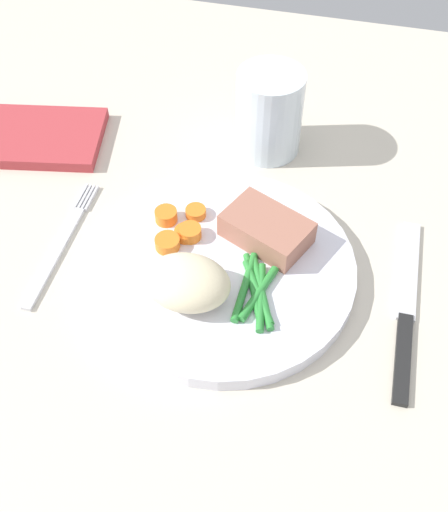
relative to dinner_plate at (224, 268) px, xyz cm
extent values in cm
cube|color=beige|center=(3.21, 3.95, -1.80)|extent=(120.00, 90.00, 2.00)
cylinder|color=white|center=(0.00, 0.00, 0.00)|extent=(24.81, 24.81, 1.60)
cube|color=#A86B56|center=(3.35, 3.91, 2.10)|extent=(9.41, 8.01, 2.60)
ellipsoid|color=beige|center=(-2.23, -4.47, 2.79)|extent=(7.74, 5.92, 3.98)
cylinder|color=orange|center=(-6.93, 3.68, 1.21)|extent=(1.81, 1.81, 0.83)
cylinder|color=orange|center=(-6.84, 3.64, 1.43)|extent=(2.21, 2.21, 1.25)
cylinder|color=orange|center=(-4.18, 5.27, 1.23)|extent=(2.05, 2.05, 0.87)
cylinder|color=orange|center=(-5.69, 0.64, 1.36)|extent=(2.39, 2.39, 1.12)
cylinder|color=orange|center=(-3.95, 2.41, 1.40)|extent=(2.19, 2.19, 1.20)
cylinder|color=orange|center=(-4.36, 2.35, 1.22)|extent=(2.24, 2.24, 0.85)
cylinder|color=#2D8C38|center=(4.12, -2.66, 1.13)|extent=(3.70, 7.79, 0.66)
cylinder|color=#2D8C38|center=(2.53, -2.52, 1.15)|extent=(0.87, 7.69, 0.71)
cylinder|color=#2D8C38|center=(3.80, -2.80, 1.14)|extent=(4.15, 6.59, 0.68)
cylinder|color=#2D8C38|center=(3.90, -2.98, 1.18)|extent=(2.58, 6.42, 0.77)
cylinder|color=#2D8C38|center=(3.41, -2.22, 1.11)|extent=(3.21, 6.99, 0.62)
cylinder|color=#2D8C38|center=(4.18, -3.30, 1.15)|extent=(1.91, 7.25, 0.70)
cube|color=silver|center=(-16.52, -2.00, -0.60)|extent=(1.00, 13.00, 0.40)
cube|color=silver|center=(-17.12, 6.30, -0.60)|extent=(0.24, 3.60, 0.40)
cube|color=silver|center=(-16.72, 6.30, -0.60)|extent=(0.24, 3.60, 0.40)
cube|color=silver|center=(-16.32, 6.30, -0.60)|extent=(0.24, 3.60, 0.40)
cube|color=silver|center=(-15.92, 6.30, -0.60)|extent=(0.24, 3.60, 0.40)
cube|color=black|center=(17.11, -5.50, -0.60)|extent=(1.30, 9.00, 0.64)
cube|color=silver|center=(17.11, 4.50, -0.60)|extent=(1.70, 12.00, 0.40)
cylinder|color=silver|center=(0.43, 19.01, 4.00)|extent=(7.29, 7.29, 9.60)
cylinder|color=silver|center=(0.43, 19.01, 2.18)|extent=(6.71, 6.71, 5.96)
cube|color=#B2383D|center=(-24.96, 13.86, -0.17)|extent=(15.29, 12.33, 1.26)
camera|label=1|loc=(8.55, -35.11, 45.63)|focal=43.19mm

